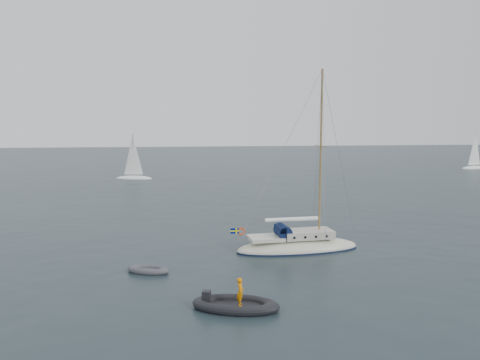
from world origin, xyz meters
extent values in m
plane|color=black|center=(0.00, 0.00, 0.00)|extent=(300.00, 300.00, 0.00)
ellipsoid|color=beige|center=(2.18, 1.73, 0.15)|extent=(8.88, 2.76, 1.48)
cube|color=beige|center=(2.87, 1.73, 1.16)|extent=(3.55, 1.87, 0.54)
cube|color=beige|center=(-0.19, 1.73, 1.01)|extent=(2.37, 1.87, 0.25)
cylinder|color=#0C173A|center=(1.05, 1.73, 1.44)|extent=(0.95, 1.63, 0.95)
cube|color=#0C173A|center=(0.85, 1.73, 1.63)|extent=(0.44, 1.63, 0.39)
cylinder|color=olive|center=(3.76, 1.73, 6.81)|extent=(0.15, 0.15, 11.84)
cylinder|color=olive|center=(3.76, 1.73, 7.40)|extent=(0.05, 2.17, 0.05)
cylinder|color=olive|center=(1.69, 1.73, 2.22)|extent=(4.14, 0.10, 0.10)
cylinder|color=white|center=(1.69, 1.73, 2.27)|extent=(3.85, 0.28, 0.28)
cylinder|color=gray|center=(-1.77, 1.73, 1.43)|extent=(0.04, 2.17, 0.04)
torus|color=#FE3300|center=(-1.81, 2.32, 1.43)|extent=(0.53, 0.10, 0.53)
cylinder|color=olive|center=(-2.11, 1.73, 1.33)|extent=(0.03, 0.03, 0.89)
cube|color=#000D66|center=(-2.41, 1.73, 1.63)|extent=(0.59, 0.02, 0.37)
cube|color=#FFF200|center=(-2.41, 1.73, 1.63)|extent=(0.61, 0.03, 0.09)
cube|color=#FFF200|center=(-2.30, 1.73, 1.63)|extent=(0.09, 0.03, 0.39)
cylinder|color=black|center=(1.59, 2.67, 1.16)|extent=(0.18, 0.06, 0.18)
cylinder|color=black|center=(1.59, 0.78, 1.16)|extent=(0.18, 0.06, 0.18)
cylinder|color=black|center=(2.38, 2.67, 1.16)|extent=(0.18, 0.06, 0.18)
cylinder|color=black|center=(2.38, 0.78, 1.16)|extent=(0.18, 0.06, 0.18)
cylinder|color=black|center=(3.17, 2.67, 1.16)|extent=(0.18, 0.06, 0.18)
cylinder|color=black|center=(3.17, 0.78, 1.16)|extent=(0.18, 0.06, 0.18)
cylinder|color=black|center=(3.96, 2.67, 1.16)|extent=(0.18, 0.06, 0.18)
cylinder|color=black|center=(3.96, 0.78, 1.16)|extent=(0.18, 0.06, 0.18)
cube|color=#4A4A4E|center=(-8.10, -1.92, 0.11)|extent=(1.62, 0.67, 0.10)
cube|color=black|center=(-3.53, -8.22, 0.16)|extent=(2.69, 1.12, 0.13)
cube|color=black|center=(-4.99, -8.22, 0.50)|extent=(0.39, 0.39, 0.67)
imported|color=orange|center=(-3.31, -8.22, 0.90)|extent=(0.37, 0.53, 1.39)
ellipsoid|color=white|center=(52.12, 55.34, 0.05)|extent=(6.22, 2.07, 1.04)
cylinder|color=gray|center=(52.12, 55.34, 4.14)|extent=(0.10, 0.10, 7.25)
cone|color=white|center=(52.07, 55.34, 4.14)|extent=(3.32, 3.32, 6.73)
ellipsoid|color=white|center=(-13.25, 46.89, 0.05)|extent=(5.92, 1.97, 0.99)
cylinder|color=gray|center=(-13.25, 46.89, 3.95)|extent=(0.10, 0.10, 6.90)
cone|color=white|center=(-13.30, 46.89, 3.95)|extent=(3.16, 3.16, 6.41)
camera|label=1|loc=(-6.24, -29.89, 9.03)|focal=35.00mm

